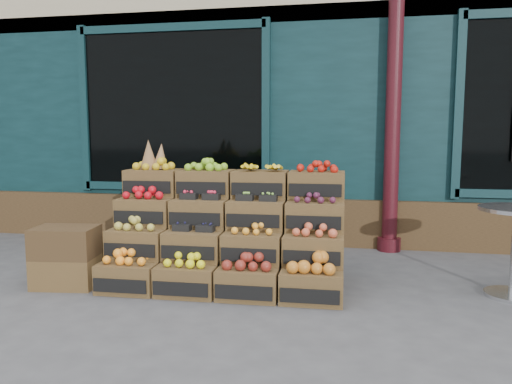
# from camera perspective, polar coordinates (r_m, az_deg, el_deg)

# --- Properties ---
(ground) EXTENTS (60.00, 60.00, 0.00)m
(ground) POSITION_cam_1_polar(r_m,az_deg,el_deg) (4.44, 0.84, -12.09)
(ground) COLOR #49494C
(ground) RESTS_ON ground
(shop_facade) EXTENTS (12.00, 6.24, 4.80)m
(shop_facade) POSITION_cam_1_polar(r_m,az_deg,el_deg) (9.33, 6.53, 12.71)
(shop_facade) COLOR #0C282B
(shop_facade) RESTS_ON ground
(crate_display) EXTENTS (2.21, 1.11, 1.37)m
(crate_display) POSITION_cam_1_polar(r_m,az_deg,el_deg) (4.83, -3.25, -5.34)
(crate_display) COLOR brown
(crate_display) RESTS_ON ground
(spare_crates) EXTENTS (0.61, 0.46, 0.56)m
(spare_crates) POSITION_cam_1_polar(r_m,az_deg,el_deg) (5.03, -20.88, -6.94)
(spare_crates) COLOR brown
(spare_crates) RESTS_ON ground
(shopkeeper) EXTENTS (0.66, 0.44, 1.76)m
(shopkeeper) POSITION_cam_1_polar(r_m,az_deg,el_deg) (7.21, -5.86, 2.37)
(shopkeeper) COLOR #164E26
(shopkeeper) RESTS_ON ground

